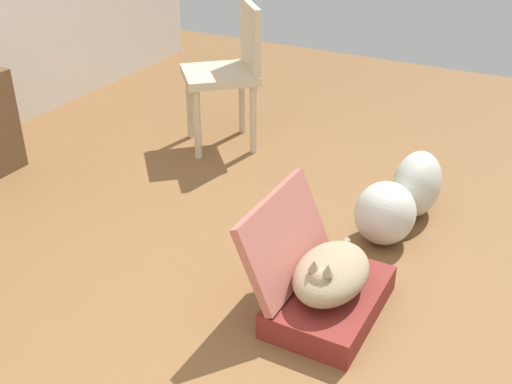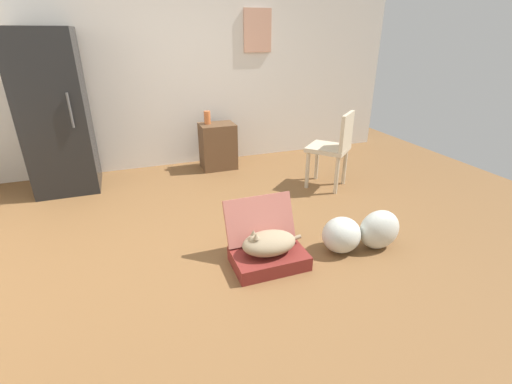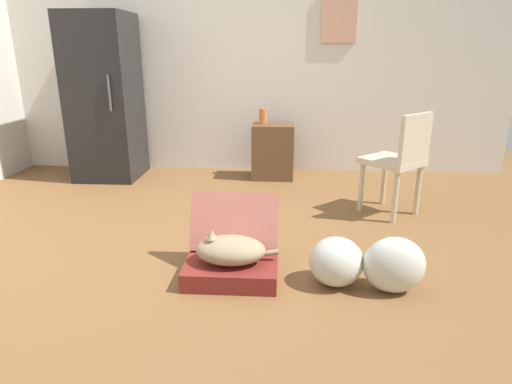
{
  "view_description": "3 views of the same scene",
  "coord_description": "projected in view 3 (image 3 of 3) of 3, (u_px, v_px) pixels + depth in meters",
  "views": [
    {
      "loc": [
        -1.58,
        -1.15,
        1.7
      ],
      "look_at": [
        0.4,
        -0.09,
        0.46
      ],
      "focal_mm": 44.68,
      "sensor_mm": 36.0,
      "label": 1
    },
    {
      "loc": [
        -0.52,
        -2.6,
        1.67
      ],
      "look_at": [
        0.49,
        0.16,
        0.36
      ],
      "focal_mm": 25.15,
      "sensor_mm": 36.0,
      "label": 2
    },
    {
      "loc": [
        0.68,
        -2.82,
        1.34
      ],
      "look_at": [
        0.51,
        -0.22,
        0.5
      ],
      "focal_mm": 30.56,
      "sensor_mm": 36.0,
      "label": 3
    }
  ],
  "objects": [
    {
      "name": "ground_plane",
      "position": [
        187.0,
        247.0,
        3.13
      ],
      "size": [
        7.68,
        7.68,
        0.0
      ],
      "primitive_type": "plane",
      "color": "brown",
      "rests_on": "ground"
    },
    {
      "name": "wall_back",
      "position": [
        225.0,
        55.0,
        4.87
      ],
      "size": [
        6.4,
        0.15,
        2.6
      ],
      "color": "silver",
      "rests_on": "ground"
    },
    {
      "name": "suitcase_base",
      "position": [
        231.0,
        271.0,
        2.67
      ],
      "size": [
        0.56,
        0.38,
        0.12
      ],
      "primitive_type": "cube",
      "color": "maroon",
      "rests_on": "ground"
    },
    {
      "name": "suitcase_lid",
      "position": [
        234.0,
        222.0,
        2.8
      ],
      "size": [
        0.56,
        0.18,
        0.36
      ],
      "primitive_type": "cube",
      "rotation": [
        1.17,
        0.0,
        0.0
      ],
      "color": "#B26356",
      "rests_on": "suitcase_base"
    },
    {
      "name": "cat",
      "position": [
        230.0,
        250.0,
        2.63
      ],
      "size": [
        0.5,
        0.28,
        0.21
      ],
      "color": "#998466",
      "rests_on": "suitcase_base"
    },
    {
      "name": "plastic_bag_white",
      "position": [
        336.0,
        262.0,
        2.59
      ],
      "size": [
        0.32,
        0.29,
        0.3
      ],
      "primitive_type": "ellipsoid",
      "color": "silver",
      "rests_on": "ground"
    },
    {
      "name": "plastic_bag_clear",
      "position": [
        394.0,
        265.0,
        2.51
      ],
      "size": [
        0.36,
        0.24,
        0.34
      ],
      "primitive_type": "ellipsoid",
      "color": "silver",
      "rests_on": "ground"
    },
    {
      "name": "refrigerator",
      "position": [
        105.0,
        98.0,
        4.65
      ],
      "size": [
        0.65,
        0.7,
        1.73
      ],
      "color": "black",
      "rests_on": "ground"
    },
    {
      "name": "side_table",
      "position": [
        273.0,
        151.0,
        4.76
      ],
      "size": [
        0.45,
        0.34,
        0.59
      ],
      "primitive_type": "cube",
      "color": "brown",
      "rests_on": "ground"
    },
    {
      "name": "vase_tall",
      "position": [
        263.0,
        116.0,
        4.7
      ],
      "size": [
        0.08,
        0.08,
        0.16
      ],
      "primitive_type": "cylinder",
      "color": "#CC6B38",
      "rests_on": "side_table"
    },
    {
      "name": "chair",
      "position": [
        399.0,
        159.0,
        3.6
      ],
      "size": [
        0.59,
        0.59,
        0.88
      ],
      "rotation": [
        0.0,
        0.0,
        -2.41
      ],
      "color": "beige",
      "rests_on": "ground"
    }
  ]
}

